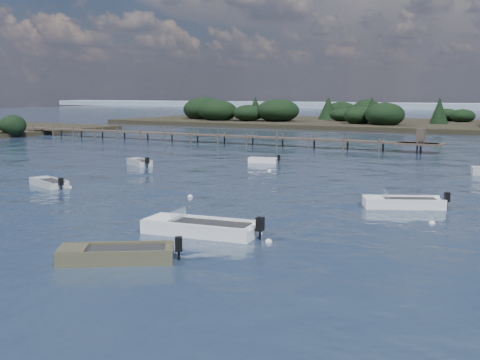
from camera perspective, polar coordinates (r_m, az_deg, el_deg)
The scene contains 14 objects.
ground at distance 81.92m, azimuth 15.86°, elevation 3.36°, with size 400.00×400.00×0.00m, color #172437.
dinghy_extra_a at distance 24.37m, azimuth -11.66°, elevation -7.17°, with size 4.66×3.91×1.17m.
tender_far_white at distance 56.77m, azimuth 2.20°, elevation 1.77°, with size 3.06×1.69×1.03m.
dinghy_mid_white_a at distance 28.40m, azimuth -3.75°, elevation -4.77°, with size 5.91×2.73×1.36m.
tender_far_grey at distance 55.73m, azimuth -9.51°, elevation 1.55°, with size 3.41×2.57×1.12m.
dinghy_mid_white_b at distance 36.09m, azimuth 15.19°, elevation -2.26°, with size 4.82×3.49×1.21m.
dinghy_mid_grey at distance 44.82m, azimuth -17.66°, elevation -0.38°, with size 4.03×2.55×1.01m.
buoy_b at distance 26.86m, azimuth 2.74°, elevation -5.91°, with size 0.32×0.32×0.32m, color silver.
buoy_c at distance 43.59m, azimuth -15.85°, elevation -0.72°, with size 0.32×0.32×0.32m, color silver.
buoy_d at distance 32.06m, azimuth 17.74°, elevation -3.96°, with size 0.32×0.32×0.32m, color silver.
buoy_e at distance 51.02m, azimuth 2.82°, elevation 0.86°, with size 0.32×0.32×0.32m, color silver.
buoy_extra_a at distance 38.43m, azimuth -4.76°, elevation -1.60°, with size 0.32×0.32×0.32m, color silver.
jetty at distance 79.05m, azimuth -1.81°, elevation 4.22°, with size 64.50×3.20×3.40m.
distant_haze at distance 272.32m, azimuth 5.91°, elevation 6.85°, with size 280.00×20.00×2.40m, color #8899A9.
Camera 1 is at (19.28, -19.35, 6.58)m, focal length 45.00 mm.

